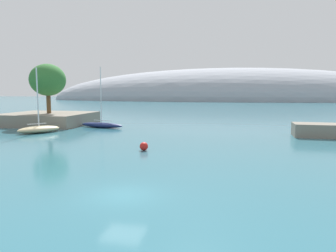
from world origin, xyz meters
The scene contains 7 objects.
water centered at (0.00, 0.00, 0.00)m, with size 600.00×600.00×0.00m, color #2D6675.
shore_outcrop centered at (-27.15, 34.88, 1.08)m, with size 14.83×13.19×2.15m, color gray.
tree_clump_shore centered at (-26.43, 34.07, 8.17)m, with size 6.36×6.36×8.92m.
distant_ridge centered at (3.19, 196.31, 0.00)m, with size 250.40×75.45×42.36m, color #999EA8.
sailboat_navy_near_shore centered at (-15.47, 32.32, 0.52)m, with size 8.43×3.53×10.25m.
sailboat_sand_mid_mooring centered at (-21.86, 24.11, 0.62)m, with size 5.50×6.48×9.63m.
mooring_buoy_red centered at (-2.69, 13.91, 0.45)m, with size 0.89×0.89×0.89m, color red.
Camera 1 is at (6.39, -17.42, 6.25)m, focal length 33.58 mm.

